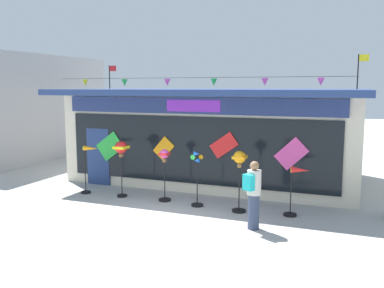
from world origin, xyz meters
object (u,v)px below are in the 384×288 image
Objects in this scene: wind_spinner_left at (121,151)px; wind_spinner_far_right at (296,186)px; wind_spinner_right at (240,166)px; person_near_camera at (253,194)px; wind_spinner_center_left at (165,165)px; wind_spinner_center_right at (197,176)px; kite_shop_building at (219,133)px; wind_spinner_far_left at (89,162)px.

wind_spinner_left reaches higher than wind_spinner_far_right.
wind_spinner_right is 1.02× the size of person_near_camera.
wind_spinner_center_right reaches higher than wind_spinner_center_left.
kite_shop_building reaches higher than wind_spinner_right.
wind_spinner_far_left reaches higher than wind_spinner_far_right.
wind_spinner_left is (-1.97, -3.74, -0.26)m from kite_shop_building.
wind_spinner_center_right is at bearing -81.01° from kite_shop_building.
kite_shop_building is 4.98m from wind_spinner_far_left.
kite_shop_building is at bearing 50.42° from wind_spinner_far_left.
wind_spinner_center_right is (3.76, -0.07, -0.14)m from wind_spinner_far_left.
wind_spinner_right is (3.86, -0.21, -0.15)m from wind_spinner_left.
wind_spinner_center_left is at bearing 2.31° from wind_spinner_left.
wind_spinner_far_left is 0.94× the size of person_near_camera.
wind_spinner_far_right is at bearing -48.10° from kite_shop_building.
kite_shop_building is 6.22× the size of person_near_camera.
wind_spinner_right is at bearing -1.69° from wind_spinner_far_left.
kite_shop_building reaches higher than person_near_camera.
wind_spinner_center_left is at bearing 173.64° from wind_spinner_right.
wind_spinner_right is at bearing -33.57° from person_near_camera.
wind_spinner_left is at bearing 2.92° from wind_spinner_far_left.
person_near_camera is (4.55, -1.45, -0.56)m from wind_spinner_left.
person_near_camera reaches higher than wind_spinner_center_left.
wind_spinner_left is at bearing 177.10° from wind_spinner_center_right.
wind_spinner_far_left is 0.97× the size of wind_spinner_center_right.
wind_spinner_right reaches higher than wind_spinner_center_right.
wind_spinner_right is (5.04, -0.15, 0.26)m from wind_spinner_far_left.
wind_spinner_center_left is 2.42m from wind_spinner_right.
wind_spinner_far_right is (3.41, -3.80, -0.88)m from kite_shop_building.
kite_shop_building reaches higher than wind_spinner_far_right.
wind_spinner_center_right is 0.96× the size of person_near_camera.
kite_shop_building is at bearing 98.99° from wind_spinner_center_right.
kite_shop_building is 5.18m from wind_spinner_far_right.
person_near_camera is (2.58, -5.20, -0.82)m from kite_shop_building.
wind_spinner_right reaches higher than wind_spinner_center_left.
wind_spinner_far_right is at bearing -0.57° from wind_spinner_left.
kite_shop_building is 4.24m from wind_spinner_left.
wind_spinner_center_left is at bearing 2.58° from wind_spinner_far_left.
wind_spinner_center_right is (1.12, -0.19, -0.21)m from wind_spinner_center_left.
wind_spinner_far_left is (-3.14, -3.80, -0.67)m from kite_shop_building.
wind_spinner_center_right is 1.34m from wind_spinner_right.
wind_spinner_left reaches higher than wind_spinner_right.
wind_spinner_left is 5.41m from wind_spinner_far_right.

